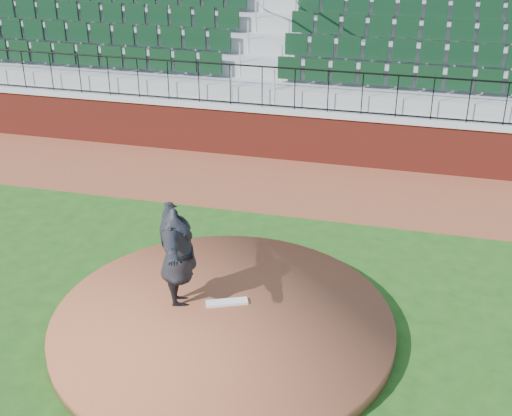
# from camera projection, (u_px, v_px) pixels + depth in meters

# --- Properties ---
(ground) EXTENTS (90.00, 90.00, 0.00)m
(ground) POSITION_uv_depth(u_px,v_px,m) (234.00, 319.00, 11.21)
(ground) COLOR #1E4A15
(ground) RESTS_ON ground
(warning_track) EXTENTS (34.00, 3.20, 0.01)m
(warning_track) POSITION_uv_depth(u_px,v_px,m) (297.00, 185.00, 15.90)
(warning_track) COLOR brown
(warning_track) RESTS_ON ground
(field_wall) EXTENTS (34.00, 0.35, 1.20)m
(field_wall) POSITION_uv_depth(u_px,v_px,m) (310.00, 137.00, 17.03)
(field_wall) COLOR maroon
(field_wall) RESTS_ON ground
(wall_cap) EXTENTS (34.00, 0.45, 0.10)m
(wall_cap) POSITION_uv_depth(u_px,v_px,m) (311.00, 112.00, 16.74)
(wall_cap) COLOR #B7B7B7
(wall_cap) RESTS_ON field_wall
(wall_railing) EXTENTS (34.00, 0.05, 1.00)m
(wall_railing) POSITION_uv_depth(u_px,v_px,m) (311.00, 90.00, 16.49)
(wall_railing) COLOR black
(wall_railing) RESTS_ON wall_cap
(seating_stands) EXTENTS (34.00, 5.10, 4.60)m
(seating_stands) POSITION_uv_depth(u_px,v_px,m) (329.00, 44.00, 18.64)
(seating_stands) COLOR gray
(seating_stands) RESTS_ON ground
(concourse_wall) EXTENTS (34.00, 0.50, 5.50)m
(concourse_wall) POSITION_uv_depth(u_px,v_px,m) (344.00, 8.00, 20.87)
(concourse_wall) COLOR maroon
(concourse_wall) RESTS_ON ground
(pitchers_mound) EXTENTS (5.39, 5.39, 0.25)m
(pitchers_mound) POSITION_uv_depth(u_px,v_px,m) (223.00, 325.00, 10.87)
(pitchers_mound) COLOR brown
(pitchers_mound) RESTS_ON ground
(pitching_rubber) EXTENTS (0.69, 0.42, 0.05)m
(pitching_rubber) POSITION_uv_depth(u_px,v_px,m) (227.00, 302.00, 11.17)
(pitching_rubber) COLOR white
(pitching_rubber) RESTS_ON pitchers_mound
(pitcher) EXTENTS (1.33, 2.17, 1.71)m
(pitcher) POSITION_uv_depth(u_px,v_px,m) (178.00, 257.00, 10.83)
(pitcher) COLOR black
(pitcher) RESTS_ON pitchers_mound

